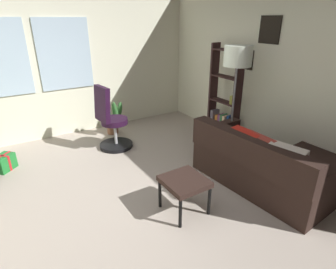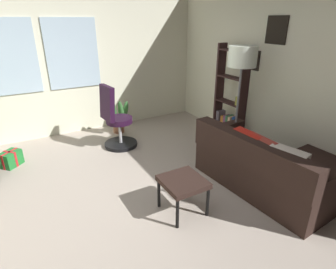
{
  "view_description": "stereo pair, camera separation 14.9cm",
  "coord_description": "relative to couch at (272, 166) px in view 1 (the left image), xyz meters",
  "views": [
    {
      "loc": [
        -1.03,
        -2.43,
        2.05
      ],
      "look_at": [
        0.54,
        0.0,
        0.82
      ],
      "focal_mm": 29.32,
      "sensor_mm": 36.0,
      "label": 1
    },
    {
      "loc": [
        -0.9,
        -2.5,
        2.05
      ],
      "look_at": [
        0.54,
        0.0,
        0.82
      ],
      "focal_mm": 29.32,
      "sensor_mm": 36.0,
      "label": 2
    }
  ],
  "objects": [
    {
      "name": "bookshelf",
      "position": [
        0.57,
        1.52,
        0.44
      ],
      "size": [
        0.18,
        0.64,
        1.67
      ],
      "color": "#311D1C",
      "rests_on": "ground_plane"
    },
    {
      "name": "potted_plant",
      "position": [
        -1.06,
        2.76,
        0.02
      ],
      "size": [
        0.49,
        0.34,
        0.68
      ],
      "color": "brown",
      "rests_on": "ground_plane"
    },
    {
      "name": "gift_box_green",
      "position": [
        -2.92,
        2.36,
        -0.18
      ],
      "size": [
        0.34,
        0.34,
        0.24
      ],
      "color": "#1E722D",
      "rests_on": "ground_plane"
    },
    {
      "name": "office_chair",
      "position": [
        -1.3,
        2.2,
        0.13
      ],
      "size": [
        0.56,
        0.56,
        1.08
      ],
      "color": "black",
      "rests_on": "ground_plane"
    },
    {
      "name": "wall_right_with_frames",
      "position": [
        0.83,
        0.54,
        1.05
      ],
      "size": [
        0.12,
        5.43,
        2.67
      ],
      "color": "silver",
      "rests_on": "ground_plane"
    },
    {
      "name": "ground_plane",
      "position": [
        -1.78,
        0.54,
        -0.34
      ],
      "size": [
        5.12,
        5.43,
        0.1
      ],
      "primitive_type": "cube",
      "color": "#AEA194"
    },
    {
      "name": "couch",
      "position": [
        0.0,
        0.0,
        0.0
      ],
      "size": [
        1.53,
        1.79,
        0.79
      ],
      "color": "black",
      "rests_on": "ground_plane"
    },
    {
      "name": "floor_lamp",
      "position": [
        0.12,
        0.88,
        1.18
      ],
      "size": [
        0.39,
        0.39,
        1.71
      ],
      "color": "slate",
      "rests_on": "ground_plane"
    },
    {
      "name": "footstool",
      "position": [
        -1.25,
        0.19,
        0.07
      ],
      "size": [
        0.45,
        0.47,
        0.42
      ],
      "color": "black",
      "rests_on": "ground_plane"
    },
    {
      "name": "wall_back_with_windows",
      "position": [
        -1.79,
        3.31,
        1.05
      ],
      "size": [
        5.12,
        0.12,
        2.67
      ],
      "color": "silver",
      "rests_on": "ground_plane"
    }
  ]
}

